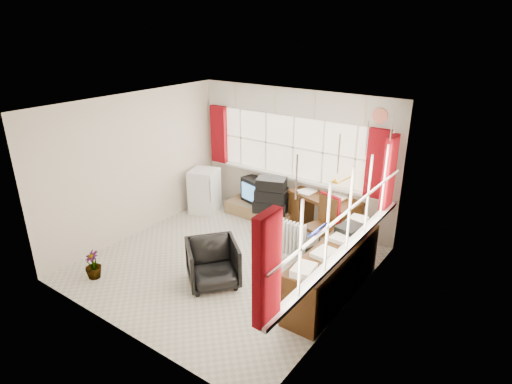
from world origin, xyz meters
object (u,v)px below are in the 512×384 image
tv_bench (260,211)px  desk_lamp (351,183)px  credenza (333,270)px  task_chair (324,223)px  office_chair (213,264)px  mini_fridge (205,191)px  crt_tv (258,189)px  radiator (292,245)px  desk (324,213)px

tv_bench → desk_lamp: bearing=6.2°
credenza → task_chair: bearing=123.3°
office_chair → tv_bench: size_ratio=0.52×
mini_fridge → crt_tv: bearing=32.9°
desk_lamp → task_chair: 0.89m
office_chair → radiator: (0.59, 1.24, -0.06)m
desk → office_chair: 2.42m
tv_bench → crt_tv: 0.44m
task_chair → radiator: (-0.31, -0.48, -0.27)m
office_chair → credenza: credenza is taller
radiator → credenza: (0.95, -0.49, 0.12)m
desk → tv_bench: (-1.33, -0.08, -0.28)m
desk_lamp → radiator: size_ratio=0.67×
desk_lamp → mini_fridge: desk_lamp is taller
office_chair → credenza: (1.54, 0.75, 0.06)m
desk → tv_bench: bearing=-176.6°
office_chair → credenza: size_ratio=0.36×
radiator → mini_fridge: size_ratio=0.75×
desk_lamp → radiator: (-0.41, -1.22, -0.77)m
desk_lamp → mini_fridge: 2.94m
office_chair → tv_bench: bearing=57.7°
radiator → mini_fridge: 2.49m
office_chair → radiator: size_ratio=1.11×
tv_bench → crt_tv: (-0.17, 0.17, 0.36)m
radiator → desk_lamp: bearing=71.4°
radiator → credenza: 1.08m
radiator → tv_bench: 1.69m
desk → crt_tv: (-1.50, 0.09, 0.08)m
office_chair → mini_fridge: (-1.82, 1.86, 0.11)m
task_chair → crt_tv: bearing=158.4°
desk_lamp → task_chair: bearing=-97.7°
tv_bench → desk: bearing=3.4°
radiator → mini_fridge: bearing=165.5°
office_chair → mini_fridge: bearing=83.8°
desk_lamp → credenza: (0.54, -1.71, -0.64)m
desk → office_chair: bearing=-104.0°
credenza → mini_fridge: size_ratio=2.29×
task_chair → credenza: 1.17m
task_chair → tv_bench: 1.78m
mini_fridge → credenza: bearing=-18.3°
radiator → credenza: size_ratio=0.33×
task_chair → mini_fridge: bearing=177.1°
office_chair → mini_fridge: 2.60m
office_chair → tv_bench: 2.40m
desk_lamp → tv_bench: 1.97m
credenza → mini_fridge: 3.53m
task_chair → desk: bearing=116.6°
mini_fridge → radiator: bearing=-14.5°
task_chair → mini_fridge: size_ratio=1.17×
radiator → tv_bench: radiator is taller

